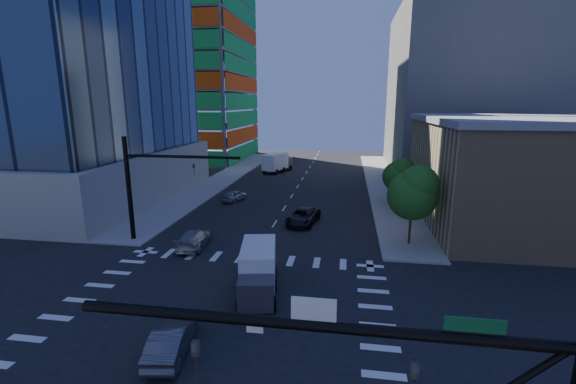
# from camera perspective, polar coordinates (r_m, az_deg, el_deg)

# --- Properties ---
(ground) EXTENTS (160.00, 160.00, 0.00)m
(ground) POSITION_cam_1_polar(r_m,az_deg,el_deg) (22.97, -10.95, -18.33)
(ground) COLOR black
(ground) RESTS_ON ground
(road_markings) EXTENTS (20.00, 20.00, 0.01)m
(road_markings) POSITION_cam_1_polar(r_m,az_deg,el_deg) (22.97, -10.95, -18.32)
(road_markings) COLOR silver
(road_markings) RESTS_ON ground
(sidewalk_ne) EXTENTS (5.00, 60.00, 0.15)m
(sidewalk_ne) POSITION_cam_1_polar(r_m,az_deg,el_deg) (59.78, 13.92, 1.28)
(sidewalk_ne) COLOR gray
(sidewalk_ne) RESTS_ON ground
(sidewalk_nw) EXTENTS (5.00, 60.00, 0.15)m
(sidewalk_nw) POSITION_cam_1_polar(r_m,az_deg,el_deg) (62.66, -9.49, 2.02)
(sidewalk_nw) COLOR gray
(sidewalk_nw) RESTS_ON ground
(construction_building) EXTENTS (25.16, 34.50, 70.60)m
(construction_building) POSITION_cam_1_polar(r_m,az_deg,el_deg) (88.29, -15.24, 20.91)
(construction_building) COLOR gray
(construction_building) RESTS_ON ground
(commercial_building) EXTENTS (20.50, 22.50, 10.60)m
(commercial_building) POSITION_cam_1_polar(r_m,az_deg,el_deg) (44.65, 32.48, 2.55)
(commercial_building) COLOR tan
(commercial_building) RESTS_ON ground
(bg_building_ne) EXTENTS (24.00, 30.00, 28.00)m
(bg_building_ne) POSITION_cam_1_polar(r_m,az_deg,el_deg) (76.05, 24.80, 13.49)
(bg_building_ne) COLOR #605C56
(bg_building_ne) RESTS_ON ground
(signal_mast_nw) EXTENTS (10.20, 0.40, 9.00)m
(signal_mast_nw) POSITION_cam_1_polar(r_m,az_deg,el_deg) (34.97, -20.51, 1.70)
(signal_mast_nw) COLOR black
(signal_mast_nw) RESTS_ON sidewalk_nw
(tree_south) EXTENTS (4.16, 4.16, 6.82)m
(tree_south) POSITION_cam_1_polar(r_m,az_deg,el_deg) (33.51, 18.22, 0.00)
(tree_south) COLOR #382316
(tree_south) RESTS_ON sidewalk_ne
(tree_north) EXTENTS (3.54, 3.52, 5.78)m
(tree_north) POSITION_cam_1_polar(r_m,az_deg,el_deg) (45.34, 16.19, 2.51)
(tree_north) COLOR #382316
(tree_north) RESTS_ON sidewalk_ne
(car_nb_far) EXTENTS (3.37, 5.77, 1.51)m
(car_nb_far) POSITION_cam_1_polar(r_m,az_deg,el_deg) (38.78, 2.28, -3.62)
(car_nb_far) COLOR black
(car_nb_far) RESTS_ON ground
(car_sb_near) EXTENTS (2.39, 5.10, 1.44)m
(car_sb_near) POSITION_cam_1_polar(r_m,az_deg,el_deg) (33.62, -13.72, -6.72)
(car_sb_near) COLOR #B2B2B2
(car_sb_near) RESTS_ON ground
(car_sb_mid) EXTENTS (2.68, 4.31, 1.37)m
(car_sb_mid) POSITION_cam_1_polar(r_m,az_deg,el_deg) (48.17, -7.92, -0.51)
(car_sb_mid) COLOR #A7A8AF
(car_sb_mid) RESTS_ON ground
(car_sb_cross) EXTENTS (2.19, 4.65, 1.47)m
(car_sb_cross) POSITION_cam_1_polar(r_m,az_deg,el_deg) (20.68, -16.81, -20.15)
(car_sb_cross) COLOR #4A4B4F
(car_sb_cross) RESTS_ON ground
(box_truck_near) EXTENTS (3.28, 5.84, 2.89)m
(box_truck_near) POSITION_cam_1_polar(r_m,az_deg,el_deg) (24.93, -4.49, -12.14)
(box_truck_near) COLOR black
(box_truck_near) RESTS_ON ground
(box_truck_far) EXTENTS (4.61, 6.83, 3.31)m
(box_truck_far) POSITION_cam_1_polar(r_m,az_deg,el_deg) (67.98, -1.47, 4.23)
(box_truck_far) COLOR black
(box_truck_far) RESTS_ON ground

